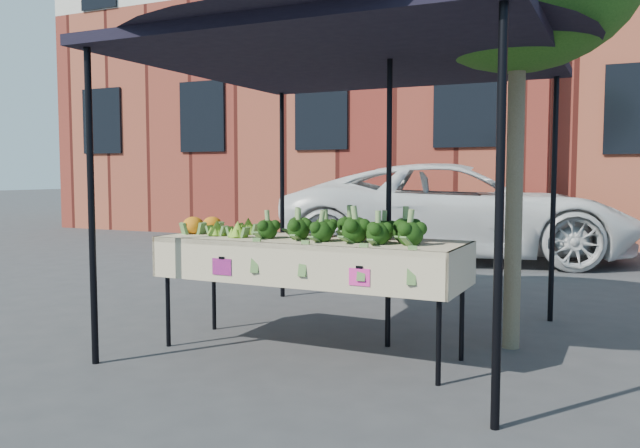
# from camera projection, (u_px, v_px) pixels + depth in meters

# --- Properties ---
(ground) EXTENTS (90.00, 90.00, 0.00)m
(ground) POSITION_uv_depth(u_px,v_px,m) (294.00, 354.00, 5.04)
(ground) COLOR #333336
(table) EXTENTS (2.41, 0.83, 0.90)m
(table) POSITION_uv_depth(u_px,v_px,m) (309.00, 296.00, 5.04)
(table) COLOR beige
(table) RESTS_ON ground
(canopy) EXTENTS (3.16, 3.16, 2.74)m
(canopy) POSITION_uv_depth(u_px,v_px,m) (352.00, 177.00, 5.38)
(canopy) COLOR black
(canopy) RESTS_ON ground
(broccoli_heap) EXTENTS (1.34, 0.54, 0.23)m
(broccoli_heap) POSITION_uv_depth(u_px,v_px,m) (343.00, 225.00, 4.90)
(broccoli_heap) COLOR black
(broccoli_heap) RESTS_ON table
(romanesco_cluster) EXTENTS (0.41, 0.45, 0.18)m
(romanesco_cluster) POSITION_uv_depth(u_px,v_px,m) (235.00, 225.00, 5.27)
(romanesco_cluster) COLOR #77B72B
(romanesco_cluster) RESTS_ON table
(cauliflower_pair) EXTENTS (0.21, 0.41, 0.16)m
(cauliflower_pair) POSITION_uv_depth(u_px,v_px,m) (203.00, 224.00, 5.50)
(cauliflower_pair) COLOR orange
(cauliflower_pair) RESTS_ON table
(vehicle) EXTENTS (2.16, 2.91, 5.64)m
(vehicle) POSITION_uv_depth(u_px,v_px,m) (459.00, 85.00, 10.45)
(vehicle) COLOR white
(vehicle) RESTS_ON ground
(street_tree) EXTENTS (1.96, 1.96, 3.86)m
(street_tree) POSITION_uv_depth(u_px,v_px,m) (516.00, 106.00, 5.08)
(street_tree) COLOR #1E4C14
(street_tree) RESTS_ON ground
(building_left) EXTENTS (12.00, 8.00, 9.00)m
(building_left) POSITION_uv_depth(u_px,v_px,m) (334.00, 60.00, 17.64)
(building_left) COLOR maroon
(building_left) RESTS_ON ground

